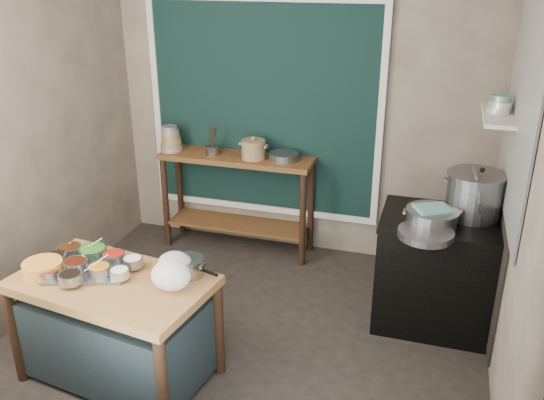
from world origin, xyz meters
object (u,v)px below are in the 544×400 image
(back_counter, at_px, (238,203))
(stove_block, at_px, (439,273))
(condiment_tray, at_px, (88,270))
(steamer, at_px, (432,218))
(utensil_cup, at_px, (213,150))
(ceramic_crock, at_px, (253,150))
(stock_pot, at_px, (474,195))
(prep_table, at_px, (117,329))
(yellow_basin, at_px, (43,269))
(saucepan, at_px, (188,267))

(back_counter, relative_size, stove_block, 1.61)
(back_counter, height_order, condiment_tray, back_counter)
(stove_block, relative_size, steamer, 2.38)
(back_counter, height_order, utensil_cup, utensil_cup)
(ceramic_crock, distance_m, stock_pot, 1.99)
(ceramic_crock, relative_size, stock_pot, 0.54)
(stove_block, bearing_deg, condiment_tray, -150.43)
(prep_table, bearing_deg, back_counter, 95.44)
(condiment_tray, distance_m, stock_pot, 2.75)
(yellow_basin, relative_size, ceramic_crock, 1.09)
(saucepan, relative_size, steamer, 0.58)
(yellow_basin, relative_size, steamer, 0.66)
(back_counter, bearing_deg, stove_block, -21.02)
(saucepan, bearing_deg, back_counter, 117.49)
(back_counter, bearing_deg, condiment_tray, -98.67)
(condiment_tray, relative_size, stock_pot, 1.18)
(stove_block, relative_size, stock_pot, 2.09)
(stove_block, height_order, saucepan, saucepan)
(prep_table, bearing_deg, condiment_tray, 174.21)
(saucepan, xyz_separation_m, stock_pot, (1.74, 1.20, 0.24))
(condiment_tray, distance_m, utensil_cup, 1.96)
(stock_pot, bearing_deg, stove_block, -150.76)
(prep_table, bearing_deg, ceramic_crock, 90.24)
(prep_table, bearing_deg, saucepan, 32.96)
(stove_block, distance_m, yellow_basin, 2.83)
(stove_block, height_order, utensil_cup, utensil_cup)
(back_counter, distance_m, utensil_cup, 0.56)
(yellow_basin, xyz_separation_m, ceramic_crock, (0.73, 2.07, 0.23))
(prep_table, height_order, back_counter, back_counter)
(steamer, bearing_deg, stock_pot, 42.64)
(stove_block, bearing_deg, ceramic_crock, 158.10)
(back_counter, height_order, ceramic_crock, ceramic_crock)
(utensil_cup, bearing_deg, back_counter, 8.26)
(prep_table, xyz_separation_m, stove_block, (2.00, 1.30, 0.05))
(condiment_tray, bearing_deg, utensil_cup, 87.63)
(prep_table, relative_size, utensil_cup, 8.99)
(utensil_cup, bearing_deg, ceramic_crock, -0.96)
(stove_block, xyz_separation_m, condiment_tray, (-2.20, -1.25, 0.34))
(stove_block, height_order, yellow_basin, stove_block)
(condiment_tray, bearing_deg, stock_pot, 29.55)
(prep_table, height_order, condiment_tray, condiment_tray)
(stock_pot, bearing_deg, ceramic_crock, 162.71)
(stove_block, distance_m, saucepan, 1.94)
(condiment_tray, bearing_deg, yellow_basin, -152.62)
(back_counter, xyz_separation_m, ceramic_crock, (0.18, -0.04, 0.55))
(ceramic_crock, bearing_deg, stove_block, -21.90)
(ceramic_crock, bearing_deg, condiment_tray, -103.97)
(utensil_cup, bearing_deg, stock_pot, -14.56)
(stock_pot, distance_m, steamer, 0.39)
(utensil_cup, relative_size, stock_pot, 0.32)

